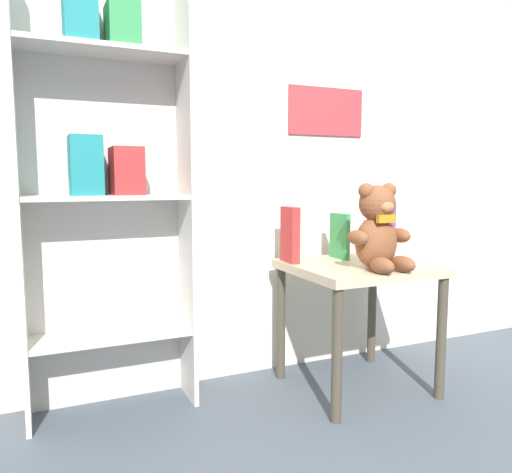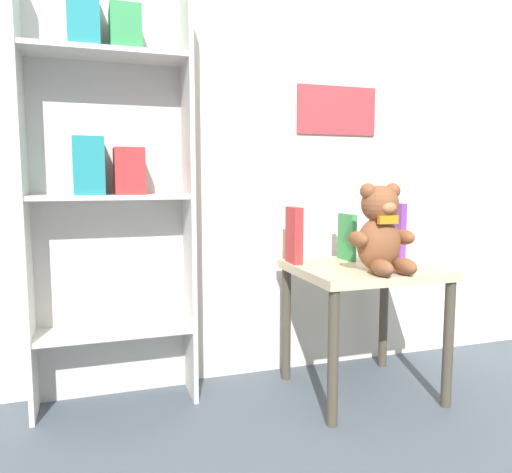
{
  "view_description": "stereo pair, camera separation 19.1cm",
  "coord_description": "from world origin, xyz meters",
  "px_view_note": "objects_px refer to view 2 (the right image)",
  "views": [
    {
      "loc": [
        -1.15,
        -0.54,
        0.88
      ],
      "look_at": [
        -0.37,
        1.2,
        0.66
      ],
      "focal_mm": 35.0,
      "sensor_mm": 36.0,
      "label": 1
    },
    {
      "loc": [
        -0.97,
        -0.61,
        0.88
      ],
      "look_at": [
        -0.37,
        1.2,
        0.66
      ],
      "focal_mm": 35.0,
      "sensor_mm": 36.0,
      "label": 2
    }
  ],
  "objects_px": {
    "book_standing_purple": "(395,230)",
    "bookshelf_side": "(108,172)",
    "book_standing_green": "(347,237)",
    "display_table": "(363,285)",
    "teddy_bear": "(381,232)",
    "book_standing_red": "(294,235)"
  },
  "relations": [
    {
      "from": "book_standing_purple",
      "to": "book_standing_red",
      "type": "bearing_deg",
      "value": 179.39
    },
    {
      "from": "bookshelf_side",
      "to": "teddy_bear",
      "type": "xyz_separation_m",
      "value": [
        0.96,
        -0.38,
        -0.22
      ]
    },
    {
      "from": "book_standing_red",
      "to": "book_standing_green",
      "type": "relative_size",
      "value": 1.17
    },
    {
      "from": "teddy_bear",
      "to": "book_standing_green",
      "type": "distance_m",
      "value": 0.29
    },
    {
      "from": "book_standing_red",
      "to": "book_standing_purple",
      "type": "height_order",
      "value": "book_standing_purple"
    },
    {
      "from": "display_table",
      "to": "book_standing_green",
      "type": "relative_size",
      "value": 2.77
    },
    {
      "from": "book_standing_red",
      "to": "book_standing_green",
      "type": "xyz_separation_m",
      "value": [
        0.25,
        0.0,
        -0.02
      ]
    },
    {
      "from": "book_standing_purple",
      "to": "book_standing_green",
      "type": "bearing_deg",
      "value": -179.31
    },
    {
      "from": "display_table",
      "to": "teddy_bear",
      "type": "distance_m",
      "value": 0.27
    },
    {
      "from": "book_standing_red",
      "to": "teddy_bear",
      "type": "bearing_deg",
      "value": -47.91
    },
    {
      "from": "display_table",
      "to": "teddy_bear",
      "type": "bearing_deg",
      "value": -94.41
    },
    {
      "from": "teddy_bear",
      "to": "book_standing_red",
      "type": "bearing_deg",
      "value": 130.07
    },
    {
      "from": "bookshelf_side",
      "to": "display_table",
      "type": "height_order",
      "value": "bookshelf_side"
    },
    {
      "from": "book_standing_red",
      "to": "book_standing_green",
      "type": "height_order",
      "value": "book_standing_red"
    },
    {
      "from": "bookshelf_side",
      "to": "book_standing_green",
      "type": "xyz_separation_m",
      "value": [
        0.97,
        -0.1,
        -0.27
      ]
    },
    {
      "from": "book_standing_red",
      "to": "bookshelf_side",
      "type": "bearing_deg",
      "value": 174.41
    },
    {
      "from": "book_standing_red",
      "to": "book_standing_purple",
      "type": "bearing_deg",
      "value": 3.45
    },
    {
      "from": "book_standing_purple",
      "to": "bookshelf_side",
      "type": "bearing_deg",
      "value": 173.97
    },
    {
      "from": "book_standing_green",
      "to": "teddy_bear",
      "type": "bearing_deg",
      "value": -94.12
    },
    {
      "from": "display_table",
      "to": "book_standing_green",
      "type": "xyz_separation_m",
      "value": [
        -0.0,
        0.14,
        0.18
      ]
    },
    {
      "from": "teddy_bear",
      "to": "book_standing_red",
      "type": "height_order",
      "value": "teddy_bear"
    },
    {
      "from": "teddy_bear",
      "to": "book_standing_red",
      "type": "xyz_separation_m",
      "value": [
        -0.24,
        0.28,
        -0.03
      ]
    }
  ]
}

